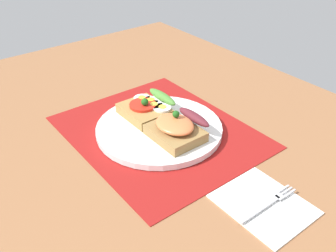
# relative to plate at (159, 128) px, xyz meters

# --- Properties ---
(ground_plane) EXTENTS (1.20, 0.90, 0.03)m
(ground_plane) POSITION_rel_plate_xyz_m (0.00, 0.00, -0.03)
(ground_plane) COLOR #905D3A
(placemat) EXTENTS (0.40, 0.33, 0.00)m
(placemat) POSITION_rel_plate_xyz_m (0.00, 0.00, -0.01)
(placemat) COLOR maroon
(placemat) RESTS_ON ground_plane
(plate) EXTENTS (0.26, 0.26, 0.01)m
(plate) POSITION_rel_plate_xyz_m (0.00, 0.00, 0.00)
(plate) COLOR white
(plate) RESTS_ON placemat
(sandwich_egg_tomato) EXTENTS (0.10, 0.10, 0.04)m
(sandwich_egg_tomato) POSITION_rel_plate_xyz_m (-0.05, 0.01, 0.02)
(sandwich_egg_tomato) COLOR olive
(sandwich_egg_tomato) RESTS_ON plate
(sandwich_salmon) EXTENTS (0.10, 0.10, 0.05)m
(sandwich_salmon) POSITION_rel_plate_xyz_m (0.05, 0.01, 0.03)
(sandwich_salmon) COLOR olive
(sandwich_salmon) RESTS_ON plate
(napkin) EXTENTS (0.14, 0.12, 0.01)m
(napkin) POSITION_rel_plate_xyz_m (0.28, 0.01, -0.01)
(napkin) COLOR white
(napkin) RESTS_ON ground_plane
(fork) EXTENTS (0.02, 0.13, 0.00)m
(fork) POSITION_rel_plate_xyz_m (0.28, 0.01, -0.00)
(fork) COLOR #B7B7BC
(fork) RESTS_ON napkin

